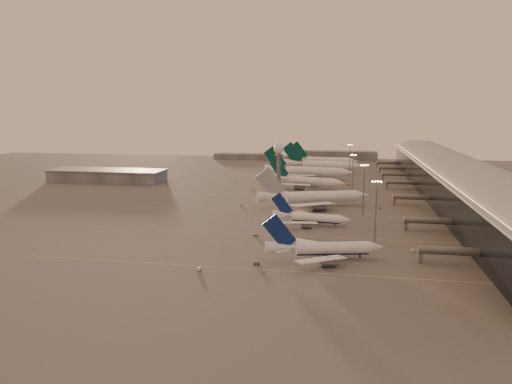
# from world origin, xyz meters

# --- Properties ---
(ground) EXTENTS (700.00, 700.00, 0.00)m
(ground) POSITION_xyz_m (0.00, 0.00, 0.00)
(ground) COLOR #5A5757
(ground) RESTS_ON ground
(taxiway_markings) EXTENTS (180.00, 185.25, 0.02)m
(taxiway_markings) POSITION_xyz_m (30.00, 56.00, 0.01)
(taxiway_markings) COLOR #E9D652
(taxiway_markings) RESTS_ON ground
(terminal) EXTENTS (57.00, 362.00, 23.04)m
(terminal) POSITION_xyz_m (107.88, 110.09, 10.52)
(terminal) COLOR black
(terminal) RESTS_ON ground
(hangar) EXTENTS (82.00, 27.00, 8.50)m
(hangar) POSITION_xyz_m (-120.00, 140.00, 4.32)
(hangar) COLOR #5B5D62
(hangar) RESTS_ON ground
(radar_tower) EXTENTS (6.40, 6.40, 31.10)m
(radar_tower) POSITION_xyz_m (5.00, 120.00, 20.95)
(radar_tower) COLOR slate
(radar_tower) RESTS_ON ground
(mast_a) EXTENTS (3.60, 0.56, 25.00)m
(mast_a) POSITION_xyz_m (58.00, 0.00, 13.74)
(mast_a) COLOR slate
(mast_a) RESTS_ON ground
(mast_b) EXTENTS (3.60, 0.56, 25.00)m
(mast_b) POSITION_xyz_m (55.00, 55.00, 13.74)
(mast_b) COLOR slate
(mast_b) RESTS_ON ground
(mast_c) EXTENTS (3.60, 0.56, 25.00)m
(mast_c) POSITION_xyz_m (50.00, 110.00, 13.74)
(mast_c) COLOR slate
(mast_c) RESTS_ON ground
(mast_d) EXTENTS (3.60, 0.56, 25.00)m
(mast_d) POSITION_xyz_m (48.00, 200.00, 13.74)
(mast_d) COLOR slate
(mast_d) RESTS_ON ground
(distant_horizon) EXTENTS (165.00, 37.50, 9.00)m
(distant_horizon) POSITION_xyz_m (2.62, 325.14, 3.89)
(distant_horizon) COLOR #5B5D62
(distant_horizon) RESTS_ON ground
(narrowbody_near) EXTENTS (40.10, 31.61, 15.95)m
(narrowbody_near) POSITION_xyz_m (40.70, -20.48, 3.23)
(narrowbody_near) COLOR white
(narrowbody_near) RESTS_ON ground
(narrowbody_mid) EXTENTS (35.01, 27.78, 13.72)m
(narrowbody_mid) POSITION_xyz_m (32.11, 30.07, 2.78)
(narrowbody_mid) COLOR white
(narrowbody_mid) RESTS_ON ground
(widebody_white) EXTENTS (58.06, 45.75, 21.27)m
(widebody_white) POSITION_xyz_m (30.47, 73.36, 3.69)
(widebody_white) COLOR white
(widebody_white) RESTS_ON ground
(greentail_a) EXTENTS (50.56, 40.19, 19.00)m
(greentail_a) POSITION_xyz_m (21.01, 136.46, 3.36)
(greentail_a) COLOR white
(greentail_a) RESTS_ON ground
(greentail_b) EXTENTS (65.88, 52.89, 23.99)m
(greentail_b) POSITION_xyz_m (18.31, 178.90, 4.24)
(greentail_b) COLOR white
(greentail_b) RESTS_ON ground
(greentail_c) EXTENTS (65.69, 52.61, 24.04)m
(greentail_c) POSITION_xyz_m (25.89, 224.26, 4.25)
(greentail_c) COLOR white
(greentail_c) RESTS_ON ground
(greentail_d) EXTENTS (61.06, 49.01, 22.24)m
(greentail_d) POSITION_xyz_m (25.17, 265.78, 3.93)
(greentail_d) COLOR white
(greentail_d) RESTS_ON ground
(gsv_truck_a) EXTENTS (5.86, 2.31, 2.35)m
(gsv_truck_a) POSITION_xyz_m (3.50, -40.14, 1.20)
(gsv_truck_a) COLOR silver
(gsv_truck_a) RESTS_ON ground
(gsv_tug_near) EXTENTS (2.45, 3.89, 1.08)m
(gsv_tug_near) POSITION_xyz_m (19.53, -30.65, 0.56)
(gsv_tug_near) COLOR slate
(gsv_tug_near) RESTS_ON ground
(gsv_catering_a) EXTENTS (5.69, 3.38, 4.36)m
(gsv_catering_a) POSITION_xyz_m (71.08, -5.67, 2.18)
(gsv_catering_a) COLOR silver
(gsv_catering_a) RESTS_ON ground
(gsv_tug_mid) EXTENTS (3.51, 3.89, 0.95)m
(gsv_tug_mid) POSITION_xyz_m (12.18, 6.26, 0.49)
(gsv_tug_mid) COLOR gold
(gsv_tug_mid) RESTS_ON ground
(gsv_truck_b) EXTENTS (5.32, 3.20, 2.03)m
(gsv_truck_b) POSITION_xyz_m (46.83, 31.38, 1.03)
(gsv_truck_b) COLOR silver
(gsv_truck_b) RESTS_ON ground
(gsv_truck_c) EXTENTS (4.11, 5.25, 2.03)m
(gsv_truck_c) POSITION_xyz_m (-7.34, 69.06, 1.04)
(gsv_truck_c) COLOR silver
(gsv_truck_c) RESTS_ON ground
(gsv_catering_b) EXTENTS (5.86, 3.93, 4.42)m
(gsv_catering_b) POSITION_xyz_m (63.93, 72.72, 2.21)
(gsv_catering_b) COLOR slate
(gsv_catering_b) RESTS_ON ground
(gsv_tug_far) EXTENTS (4.10, 4.67, 1.14)m
(gsv_tug_far) POSITION_xyz_m (15.37, 93.06, 0.59)
(gsv_tug_far) COLOR silver
(gsv_tug_far) RESTS_ON ground
(gsv_truck_d) EXTENTS (2.37, 5.11, 1.99)m
(gsv_truck_d) POSITION_xyz_m (-11.74, 119.89, 1.01)
(gsv_truck_d) COLOR gold
(gsv_truck_d) RESTS_ON ground
(gsv_tug_hangar) EXTENTS (4.08, 2.64, 1.12)m
(gsv_tug_hangar) POSITION_xyz_m (47.87, 151.71, 0.58)
(gsv_tug_hangar) COLOR gold
(gsv_tug_hangar) RESTS_ON ground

